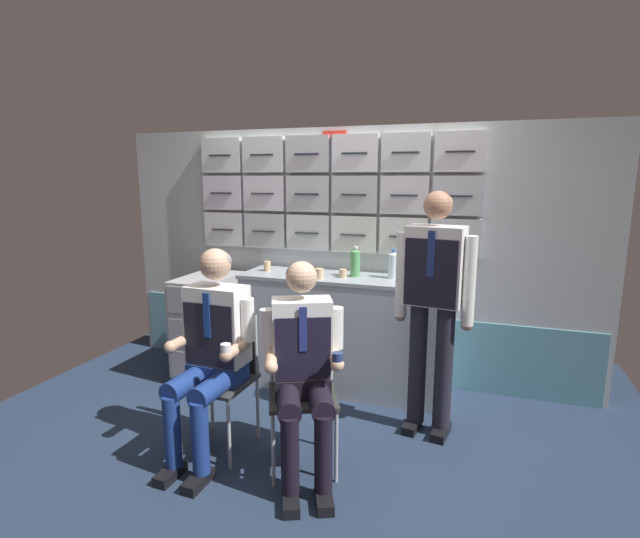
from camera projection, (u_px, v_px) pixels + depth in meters
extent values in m
cube|color=#213046|center=(285.00, 456.00, 3.10)|extent=(4.80, 4.80, 0.04)
cube|color=#B5BCBD|center=(346.00, 255.00, 4.18)|extent=(4.20, 0.06, 2.15)
cube|color=#5C98A7|center=(344.00, 342.00, 4.29)|extent=(4.12, 0.01, 0.59)
cube|color=silver|center=(225.00, 229.00, 4.45)|extent=(0.38, 0.06, 0.30)
cylinder|color=black|center=(222.00, 229.00, 4.42)|extent=(0.22, 0.01, 0.01)
cube|color=#A7ADB0|center=(265.00, 231.00, 4.32)|extent=(0.38, 0.06, 0.30)
cylinder|color=#202726|center=(263.00, 231.00, 4.29)|extent=(0.22, 0.01, 0.01)
cube|color=silver|center=(308.00, 232.00, 4.19)|extent=(0.38, 0.06, 0.30)
cylinder|color=#202A26|center=(307.00, 233.00, 4.15)|extent=(0.22, 0.01, 0.01)
cube|color=silver|center=(354.00, 234.00, 4.06)|extent=(0.38, 0.06, 0.30)
cylinder|color=#2A282C|center=(353.00, 235.00, 4.02)|extent=(0.22, 0.01, 0.01)
cube|color=silver|center=(403.00, 236.00, 3.92)|extent=(0.38, 0.06, 0.30)
cylinder|color=black|center=(402.00, 237.00, 3.89)|extent=(0.22, 0.01, 0.01)
cube|color=silver|center=(456.00, 238.00, 3.79)|extent=(0.38, 0.06, 0.30)
cylinder|color=#222128|center=(455.00, 239.00, 3.76)|extent=(0.22, 0.01, 0.01)
cube|color=silver|center=(223.00, 193.00, 4.39)|extent=(0.38, 0.06, 0.30)
cylinder|color=#232028|center=(221.00, 193.00, 4.36)|extent=(0.22, 0.01, 0.01)
cube|color=silver|center=(264.00, 193.00, 4.26)|extent=(0.38, 0.06, 0.30)
cylinder|color=#292A2E|center=(262.00, 193.00, 4.22)|extent=(0.22, 0.01, 0.01)
cube|color=#B3B2B6|center=(308.00, 194.00, 4.13)|extent=(0.38, 0.06, 0.30)
cylinder|color=black|center=(307.00, 194.00, 4.09)|extent=(0.22, 0.01, 0.01)
cube|color=#AEB4B2|center=(355.00, 194.00, 3.99)|extent=(0.38, 0.06, 0.30)
cylinder|color=#292323|center=(354.00, 194.00, 3.96)|extent=(0.22, 0.01, 0.01)
cube|color=silver|center=(405.00, 195.00, 3.86)|extent=(0.38, 0.06, 0.30)
cylinder|color=#21272D|center=(404.00, 195.00, 3.83)|extent=(0.22, 0.01, 0.01)
cube|color=#B1B6BC|center=(458.00, 196.00, 3.73)|extent=(0.38, 0.06, 0.30)
cylinder|color=#27232F|center=(458.00, 196.00, 3.69)|extent=(0.22, 0.01, 0.01)
cube|color=silver|center=(222.00, 155.00, 4.33)|extent=(0.38, 0.06, 0.30)
cylinder|color=#232127|center=(220.00, 155.00, 4.29)|extent=(0.22, 0.01, 0.01)
cube|color=silver|center=(263.00, 155.00, 4.20)|extent=(0.38, 0.06, 0.30)
cylinder|color=#252629|center=(262.00, 154.00, 4.16)|extent=(0.22, 0.01, 0.01)
cube|color=#B1B0B6|center=(308.00, 154.00, 4.06)|extent=(0.38, 0.06, 0.30)
cylinder|color=#1E1E2D|center=(306.00, 154.00, 4.03)|extent=(0.22, 0.01, 0.01)
cube|color=silver|center=(355.00, 153.00, 3.93)|extent=(0.38, 0.06, 0.30)
cylinder|color=#1F282D|center=(354.00, 153.00, 3.90)|extent=(0.22, 0.01, 0.01)
cube|color=silver|center=(406.00, 152.00, 3.80)|extent=(0.38, 0.06, 0.30)
cylinder|color=#242624|center=(405.00, 152.00, 3.76)|extent=(0.22, 0.01, 0.01)
cube|color=silver|center=(460.00, 151.00, 3.67)|extent=(0.38, 0.06, 0.30)
cylinder|color=black|center=(460.00, 151.00, 3.63)|extent=(0.22, 0.01, 0.01)
cube|color=red|center=(334.00, 134.00, 3.97)|extent=(0.20, 0.02, 0.05)
cube|color=#A5B1B9|center=(345.00, 334.00, 4.00)|extent=(1.68, 0.52, 0.92)
cube|color=#96A1AA|center=(345.00, 278.00, 3.91)|extent=(1.72, 0.53, 0.03)
sphere|color=black|center=(178.00, 380.00, 4.12)|extent=(0.07, 0.07, 0.07)
sphere|color=black|center=(209.00, 385.00, 4.02)|extent=(0.07, 0.07, 0.07)
sphere|color=black|center=(212.00, 358.00, 4.63)|extent=(0.07, 0.07, 0.07)
sphere|color=black|center=(241.00, 362.00, 4.53)|extent=(0.07, 0.07, 0.07)
cube|color=#ACAAAF|center=(209.00, 323.00, 4.24)|extent=(0.40, 0.64, 0.83)
cube|color=#97969B|center=(189.00, 365.00, 3.99)|extent=(0.35, 0.01, 0.22)
cube|color=#97969B|center=(187.00, 334.00, 3.94)|extent=(0.35, 0.01, 0.22)
cube|color=#97969B|center=(185.00, 301.00, 3.89)|extent=(0.35, 0.01, 0.22)
cylinder|color=#28282D|center=(186.00, 286.00, 3.89)|extent=(0.32, 0.02, 0.02)
cylinder|color=#A8AAAF|center=(179.00, 424.00, 3.02)|extent=(0.02, 0.02, 0.45)
cylinder|color=#A8AAAF|center=(229.00, 435.00, 2.89)|extent=(0.02, 0.02, 0.45)
cylinder|color=#A8AAAF|center=(212.00, 400.00, 3.35)|extent=(0.02, 0.02, 0.45)
cylinder|color=#A8AAAF|center=(258.00, 408.00, 3.22)|extent=(0.02, 0.02, 0.45)
cube|color=#313330|center=(218.00, 382.00, 3.08)|extent=(0.41, 0.41, 0.02)
cube|color=#313330|center=(233.00, 341.00, 3.21)|extent=(0.37, 0.04, 0.40)
cylinder|color=#A8AAAF|center=(209.00, 338.00, 3.26)|extent=(0.02, 0.02, 0.40)
cylinder|color=#A8AAAF|center=(256.00, 345.00, 3.14)|extent=(0.02, 0.02, 0.40)
cube|color=black|center=(170.00, 474.00, 2.83)|extent=(0.10, 0.22, 0.06)
cube|color=black|center=(198.00, 481.00, 2.76)|extent=(0.10, 0.22, 0.06)
cylinder|color=navy|center=(172.00, 431.00, 2.82)|extent=(0.10, 0.10, 0.44)
cylinder|color=navy|center=(200.00, 438.00, 2.75)|extent=(0.10, 0.10, 0.44)
cylinder|color=navy|center=(188.00, 381.00, 2.94)|extent=(0.14, 0.39, 0.13)
cylinder|color=navy|center=(215.00, 386.00, 2.87)|extent=(0.14, 0.39, 0.13)
cube|color=navy|center=(218.00, 372.00, 3.06)|extent=(0.36, 0.21, 0.12)
cube|color=white|center=(218.00, 324.00, 3.02)|extent=(0.38, 0.22, 0.49)
cube|color=black|center=(208.00, 335.00, 2.93)|extent=(0.34, 0.02, 0.39)
cube|color=navy|center=(207.00, 316.00, 2.90)|extent=(0.04, 0.01, 0.28)
cylinder|color=white|center=(189.00, 313.00, 3.09)|extent=(0.08, 0.08, 0.27)
cylinder|color=tan|center=(182.00, 341.00, 3.01)|extent=(0.08, 0.25, 0.07)
sphere|color=tan|center=(170.00, 347.00, 2.91)|extent=(0.08, 0.08, 0.08)
cylinder|color=white|center=(248.00, 320.00, 2.94)|extent=(0.08, 0.08, 0.27)
cylinder|color=tan|center=(236.00, 349.00, 2.87)|extent=(0.08, 0.25, 0.07)
sphere|color=tan|center=(226.00, 356.00, 2.77)|extent=(0.08, 0.08, 0.08)
cylinder|color=white|center=(226.00, 349.00, 2.76)|extent=(0.06, 0.06, 0.06)
sphere|color=tan|center=(215.00, 264.00, 2.95)|extent=(0.19, 0.19, 0.19)
ellipsoid|color=gray|center=(216.00, 261.00, 2.96)|extent=(0.20, 0.18, 0.14)
cylinder|color=#A8AAAF|center=(273.00, 450.00, 2.73)|extent=(0.02, 0.02, 0.45)
cylinder|color=#A8AAAF|center=(336.00, 447.00, 2.76)|extent=(0.02, 0.02, 0.45)
cylinder|color=#A8AAAF|center=(273.00, 419.00, 3.08)|extent=(0.02, 0.02, 0.45)
cylinder|color=#A8AAAF|center=(329.00, 416.00, 3.12)|extent=(0.02, 0.02, 0.45)
cube|color=#313330|center=(303.00, 396.00, 2.88)|extent=(0.53, 0.53, 0.02)
cube|color=#313330|center=(300.00, 351.00, 3.02)|extent=(0.35, 0.18, 0.40)
cylinder|color=#A8AAAF|center=(272.00, 353.00, 3.00)|extent=(0.02, 0.02, 0.40)
cylinder|color=#A8AAAF|center=(329.00, 351.00, 3.03)|extent=(0.02, 0.02, 0.40)
cube|color=black|center=(291.00, 501.00, 2.59)|extent=(0.17, 0.24, 0.06)
cube|color=black|center=(324.00, 499.00, 2.61)|extent=(0.17, 0.24, 0.06)
cylinder|color=black|center=(290.00, 455.00, 2.58)|extent=(0.10, 0.10, 0.44)
cylinder|color=black|center=(323.00, 453.00, 2.60)|extent=(0.10, 0.10, 0.44)
cylinder|color=black|center=(288.00, 400.00, 2.70)|extent=(0.27, 0.39, 0.13)
cylinder|color=black|center=(320.00, 398.00, 2.72)|extent=(0.27, 0.39, 0.13)
cube|color=black|center=(303.00, 385.00, 2.87)|extent=(0.38, 0.32, 0.12)
cube|color=white|center=(302.00, 337.00, 2.83)|extent=(0.39, 0.32, 0.46)
cube|color=black|center=(303.00, 349.00, 2.74)|extent=(0.29, 0.14, 0.37)
cube|color=navy|center=(303.00, 329.00, 2.71)|extent=(0.04, 0.03, 0.26)
cylinder|color=white|center=(267.00, 330.00, 2.80)|extent=(0.08, 0.08, 0.25)
cylinder|color=#DAAF8D|center=(271.00, 360.00, 2.73)|extent=(0.16, 0.24, 0.07)
sphere|color=#DAAF8D|center=(271.00, 367.00, 2.63)|extent=(0.08, 0.08, 0.08)
cylinder|color=white|center=(336.00, 328.00, 2.84)|extent=(0.08, 0.08, 0.25)
cylinder|color=#DAAF8D|center=(335.00, 358.00, 2.76)|extent=(0.16, 0.24, 0.07)
sphere|color=#DAAF8D|center=(337.00, 365.00, 2.66)|extent=(0.08, 0.08, 0.08)
cylinder|color=navy|center=(338.00, 358.00, 2.66)|extent=(0.06, 0.06, 0.06)
sphere|color=#DAAF8D|center=(302.00, 277.00, 2.76)|extent=(0.18, 0.18, 0.18)
ellipsoid|color=black|center=(301.00, 274.00, 2.77)|extent=(0.23, 0.22, 0.13)
cube|color=black|center=(412.00, 425.00, 3.39)|extent=(0.12, 0.25, 0.06)
cube|color=black|center=(441.00, 432.00, 3.30)|extent=(0.12, 0.25, 0.06)
cylinder|color=#20202B|center=(417.00, 362.00, 3.32)|extent=(0.12, 0.12, 0.85)
cylinder|color=#20202B|center=(444.00, 367.00, 3.24)|extent=(0.12, 0.12, 0.85)
cube|color=white|center=(435.00, 266.00, 3.15)|extent=(0.39, 0.26, 0.52)
cube|color=black|center=(430.00, 273.00, 3.06)|extent=(0.34, 0.06, 0.44)
cube|color=navy|center=(431.00, 254.00, 3.03)|extent=(0.04, 0.01, 0.29)
cylinder|color=white|center=(402.00, 275.00, 3.27)|extent=(0.08, 0.08, 0.58)
sphere|color=#A8765A|center=(400.00, 316.00, 3.32)|extent=(0.08, 0.08, 0.08)
cylinder|color=white|center=(469.00, 281.00, 3.07)|extent=(0.08, 0.08, 0.58)
sphere|color=#A8765A|center=(467.00, 325.00, 3.12)|extent=(0.08, 0.08, 0.08)
sphere|color=#A8765A|center=(438.00, 205.00, 3.08)|extent=(0.18, 0.18, 0.18)
ellipsoid|color=tan|center=(438.00, 202.00, 3.09)|extent=(0.20, 0.19, 0.13)
cylinder|color=#519A57|center=(355.00, 264.00, 3.87)|extent=(0.08, 0.08, 0.20)
cone|color=#519A57|center=(355.00, 250.00, 3.85)|extent=(0.08, 0.08, 0.02)
cylinder|color=silver|center=(355.00, 247.00, 3.84)|extent=(0.04, 0.04, 0.02)
cylinder|color=silver|center=(393.00, 266.00, 3.81)|extent=(0.08, 0.08, 0.19)
cone|color=silver|center=(394.00, 253.00, 3.79)|extent=(0.08, 0.08, 0.02)
cylinder|color=blue|center=(394.00, 250.00, 3.78)|extent=(0.04, 0.04, 0.02)
cylinder|color=tan|center=(267.00, 266.00, 4.12)|extent=(0.06, 0.06, 0.08)
cylinder|color=#382114|center=(267.00, 262.00, 4.11)|extent=(0.05, 0.05, 0.01)
cylinder|color=tan|center=(343.00, 273.00, 3.85)|extent=(0.06, 0.06, 0.07)
cylinder|color=#382114|center=(343.00, 270.00, 3.84)|extent=(0.05, 0.05, 0.01)
cylinder|color=#D0B188|center=(319.00, 274.00, 3.79)|extent=(0.07, 0.07, 0.08)
cylinder|color=#382114|center=(319.00, 269.00, 3.78)|extent=(0.06, 0.06, 0.01)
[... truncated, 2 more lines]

